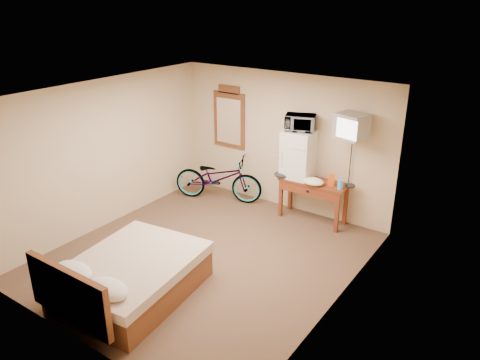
{
  "coord_description": "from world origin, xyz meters",
  "views": [
    {
      "loc": [
        3.97,
        -4.82,
        3.78
      ],
      "look_at": [
        0.13,
        0.73,
        1.05
      ],
      "focal_mm": 35.0,
      "sensor_mm": 36.0,
      "label": 1
    }
  ],
  "objects": [
    {
      "name": "mini_fridge",
      "position": [
        0.45,
        2.06,
        1.17
      ],
      "size": [
        0.53,
        0.52,
        0.84
      ],
      "color": "white",
      "rests_on": "desk"
    },
    {
      "name": "blue_cup",
      "position": [
        1.29,
        1.96,
        0.83
      ],
      "size": [
        0.09,
        0.09,
        0.16
      ],
      "primitive_type": "cylinder",
      "color": "#45A4EB",
      "rests_on": "desk"
    },
    {
      "name": "cloth_dark_a",
      "position": [
        0.24,
        1.85,
        0.8
      ],
      "size": [
        0.27,
        0.2,
        0.1
      ],
      "primitive_type": "ellipsoid",
      "color": "black",
      "rests_on": "desk"
    },
    {
      "name": "crt_television",
      "position": [
        1.37,
        2.02,
        1.81
      ],
      "size": [
        0.54,
        0.62,
        0.4
      ],
      "color": "black",
      "rests_on": "room"
    },
    {
      "name": "desk",
      "position": [
        0.78,
        2.01,
        0.61
      ],
      "size": [
        1.19,
        0.48,
        0.75
      ],
      "color": "brown",
      "rests_on": "floor"
    },
    {
      "name": "snack_bag",
      "position": [
        1.11,
        2.0,
        0.86
      ],
      "size": [
        0.12,
        0.09,
        0.21
      ],
      "primitive_type": "cube",
      "rotation": [
        0.0,
        0.0,
        0.33
      ],
      "color": "#D75513",
      "rests_on": "desk"
    },
    {
      "name": "bicycle",
      "position": [
        -1.11,
        1.8,
        0.45
      ],
      "size": [
        1.83,
        1.15,
        0.91
      ],
      "primitive_type": "imported",
      "rotation": [
        0.0,
        0.0,
        1.91
      ],
      "color": "black",
      "rests_on": "floor"
    },
    {
      "name": "wall_mirror",
      "position": [
        -1.18,
        2.27,
        1.53
      ],
      "size": [
        0.71,
        0.04,
        1.2
      ],
      "color": "brown",
      "rests_on": "room"
    },
    {
      "name": "microwave",
      "position": [
        0.45,
        2.06,
        1.73
      ],
      "size": [
        0.59,
        0.49,
        0.28
      ],
      "primitive_type": "imported",
      "rotation": [
        0.0,
        0.0,
        0.37
      ],
      "color": "white",
      "rests_on": "mini_fridge"
    },
    {
      "name": "room",
      "position": [
        -0.0,
        0.0,
        1.25
      ],
      "size": [
        4.6,
        4.64,
        2.5
      ],
      "color": "#4C3626",
      "rests_on": "ground"
    },
    {
      "name": "cloth_cream",
      "position": [
        0.85,
        1.88,
        0.81
      ],
      "size": [
        0.37,
        0.28,
        0.11
      ],
      "primitive_type": "ellipsoid",
      "color": "white",
      "rests_on": "desk"
    },
    {
      "name": "cloth_dark_b",
      "position": [
        1.41,
        2.1,
        0.79
      ],
      "size": [
        0.17,
        0.14,
        0.08
      ],
      "primitive_type": "ellipsoid",
      "color": "black",
      "rests_on": "desk"
    },
    {
      "name": "bed",
      "position": [
        -0.19,
        -1.38,
        0.3
      ],
      "size": [
        1.62,
        2.02,
        0.9
      ],
      "color": "brown",
      "rests_on": "floor"
    }
  ]
}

